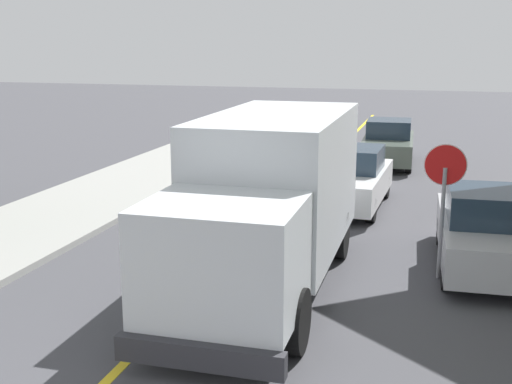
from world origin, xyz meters
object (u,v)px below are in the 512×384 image
at_px(stop_sign, 444,185).
at_px(parked_van_across, 487,231).
at_px(parked_car_near, 351,179).
at_px(parked_car_mid, 388,144).
at_px(box_truck, 270,195).

bearing_deg(stop_sign, parked_van_across, 42.04).
height_order(parked_car_near, parked_van_across, same).
xyz_separation_m(parked_car_mid, parked_van_across, (2.90, -11.14, 0.00)).
distance_m(parked_car_near, parked_car_mid, 6.81).
distance_m(box_truck, parked_van_across, 4.62).
relative_size(box_truck, parked_car_mid, 1.61).
bearing_deg(parked_van_across, parked_car_mid, 104.59).
relative_size(box_truck, stop_sign, 2.72).
height_order(box_truck, parked_car_mid, box_truck).
bearing_deg(parked_van_across, box_truck, -152.01).
distance_m(parked_car_near, parked_van_across, 5.49).
relative_size(parked_car_near, parked_van_across, 1.00).
relative_size(parked_car_near, stop_sign, 1.68).
bearing_deg(parked_car_mid, box_truck, -94.68).
bearing_deg(parked_car_near, parked_car_mid, 86.19).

